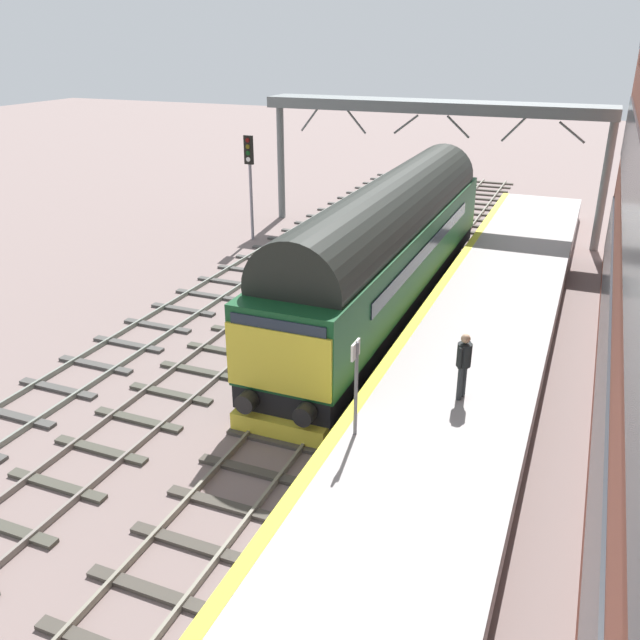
# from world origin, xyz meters

# --- Properties ---
(ground_plane) EXTENTS (140.00, 140.00, 0.00)m
(ground_plane) POSITION_xyz_m (0.00, 0.00, 0.00)
(ground_plane) COLOR slate
(ground_plane) RESTS_ON ground
(track_main) EXTENTS (2.50, 60.00, 0.15)m
(track_main) POSITION_xyz_m (0.00, 0.00, 0.05)
(track_main) COLOR gray
(track_main) RESTS_ON ground
(track_adjacent_west) EXTENTS (2.50, 60.00, 0.15)m
(track_adjacent_west) POSITION_xyz_m (-3.59, 0.00, 0.06)
(track_adjacent_west) COLOR slate
(track_adjacent_west) RESTS_ON ground
(track_adjacent_far_west) EXTENTS (2.50, 60.00, 0.15)m
(track_adjacent_far_west) POSITION_xyz_m (-6.60, 0.00, 0.06)
(track_adjacent_far_west) COLOR gray
(track_adjacent_far_west) RESTS_ON ground
(station_platform) EXTENTS (4.00, 44.00, 1.01)m
(station_platform) POSITION_xyz_m (3.60, 0.00, 0.50)
(station_platform) COLOR #B1AAA8
(station_platform) RESTS_ON ground
(diesel_locomotive) EXTENTS (2.74, 17.57, 4.68)m
(diesel_locomotive) POSITION_xyz_m (0.00, 5.72, 2.48)
(diesel_locomotive) COLOR black
(diesel_locomotive) RESTS_ON ground
(signal_post_near) EXTENTS (0.44, 0.22, 4.80)m
(signal_post_near) POSITION_xyz_m (-8.49, 11.92, 3.12)
(signal_post_near) COLOR gray
(signal_post_near) RESTS_ON ground
(platform_number_sign) EXTENTS (0.10, 0.44, 2.17)m
(platform_number_sign) POSITION_xyz_m (2.11, -3.50, 2.44)
(platform_number_sign) COLOR slate
(platform_number_sign) RESTS_ON station_platform
(waiting_passenger) EXTENTS (0.41, 0.50, 1.64)m
(waiting_passenger) POSITION_xyz_m (3.91, -1.08, 1.99)
(waiting_passenger) COLOR #2B2E30
(waiting_passenger) RESTS_ON station_platform
(overhead_footbridge) EXTENTS (15.90, 2.00, 6.17)m
(overhead_footbridge) POSITION_xyz_m (-1.25, 16.25, 5.65)
(overhead_footbridge) COLOR slate
(overhead_footbridge) RESTS_ON ground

